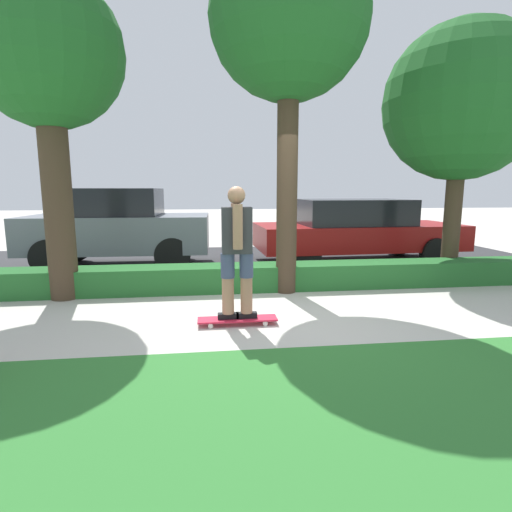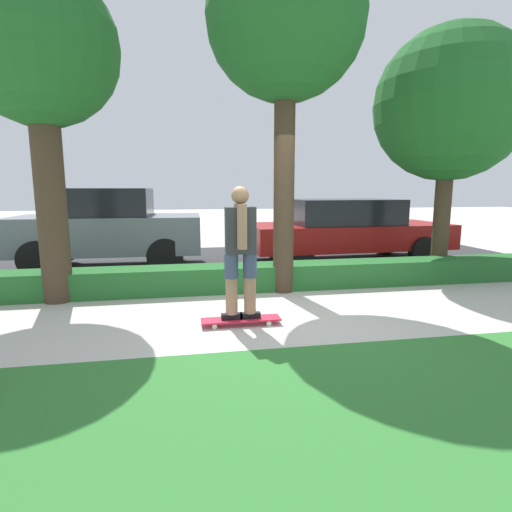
# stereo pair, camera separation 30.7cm
# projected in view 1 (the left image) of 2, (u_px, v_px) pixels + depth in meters

# --- Properties ---
(ground_plane) EXTENTS (60.00, 60.00, 0.00)m
(ground_plane) POSITION_uv_depth(u_px,v_px,m) (278.00, 319.00, 5.23)
(ground_plane) COLOR #BCB7AD
(grass_lawn_strip) EXTENTS (14.29, 4.00, 0.01)m
(grass_lawn_strip) POSITION_uv_depth(u_px,v_px,m) (371.00, 483.00, 2.29)
(grass_lawn_strip) COLOR #2D702D
(grass_lawn_strip) RESTS_ON ground_plane
(street_asphalt) EXTENTS (14.29, 5.00, 0.01)m
(street_asphalt) POSITION_uv_depth(u_px,v_px,m) (246.00, 262.00, 9.34)
(street_asphalt) COLOR #2D2D30
(street_asphalt) RESTS_ON ground_plane
(hedge_row) EXTENTS (14.29, 0.60, 0.42)m
(hedge_row) POSITION_uv_depth(u_px,v_px,m) (262.00, 277.00, 6.76)
(hedge_row) COLOR #236028
(hedge_row) RESTS_ON ground_plane
(skateboard) EXTENTS (0.99, 0.24, 0.08)m
(skateboard) POSITION_uv_depth(u_px,v_px,m) (237.00, 319.00, 4.99)
(skateboard) COLOR red
(skateboard) RESTS_ON ground_plane
(skater_person) EXTENTS (0.49, 0.42, 1.63)m
(skater_person) POSITION_uv_depth(u_px,v_px,m) (237.00, 250.00, 4.85)
(skater_person) COLOR black
(skater_person) RESTS_ON skateboard
(tree_near) EXTENTS (2.18, 2.18, 4.72)m
(tree_near) POSITION_uv_depth(u_px,v_px,m) (46.00, 57.00, 5.65)
(tree_near) COLOR #423323
(tree_near) RESTS_ON ground_plane
(tree_mid) EXTENTS (2.42, 2.42, 5.42)m
(tree_mid) POSITION_uv_depth(u_px,v_px,m) (289.00, 22.00, 5.95)
(tree_mid) COLOR #423323
(tree_mid) RESTS_ON ground_plane
(tree_far) EXTENTS (2.75, 2.75, 4.58)m
(tree_far) POSITION_uv_depth(u_px,v_px,m) (462.00, 104.00, 7.10)
(tree_far) COLOR #423323
(tree_far) RESTS_ON ground_plane
(parked_car_front) EXTENTS (3.88, 1.84, 1.70)m
(parked_car_front) POSITION_uv_depth(u_px,v_px,m) (118.00, 227.00, 8.65)
(parked_car_front) COLOR slate
(parked_car_front) RESTS_ON ground_plane
(parked_car_middle) EXTENTS (4.74, 2.03, 1.45)m
(parked_car_middle) POSITION_uv_depth(u_px,v_px,m) (356.00, 229.00, 9.28)
(parked_car_middle) COLOR maroon
(parked_car_middle) RESTS_ON ground_plane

